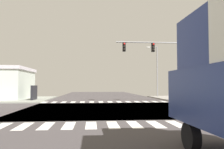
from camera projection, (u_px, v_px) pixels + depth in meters
ground at (114, 109)px, 17.91m from camera, size 90.00×90.00×0.05m
sidewalk_corner_ne at (202, 98)px, 30.98m from camera, size 12.00×12.00×0.14m
sidewalk_corner_nw at (1, 99)px, 28.74m from camera, size 12.00×12.00×0.14m
crosswalk_near at (124, 125)px, 10.63m from camera, size 13.50×2.00×0.01m
crosswalk_far at (105, 102)px, 25.16m from camera, size 13.50×2.00×0.01m
traffic_signal_mast at (158, 55)px, 25.76m from camera, size 7.69×0.55×7.01m
street_lamp at (156, 67)px, 35.36m from camera, size 1.78×0.32×7.78m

